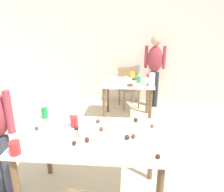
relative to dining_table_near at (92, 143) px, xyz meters
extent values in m
cube|color=beige|center=(0.13, 3.18, 0.64)|extent=(6.40, 0.10, 2.60)
cube|color=white|center=(0.00, 0.00, 0.07)|extent=(1.34, 0.84, 0.04)
cylinder|color=brown|center=(-0.61, -0.36, -0.31)|extent=(0.06, 0.06, 0.71)
cylinder|color=brown|center=(-0.61, 0.36, -0.31)|extent=(0.06, 0.06, 0.71)
cylinder|color=brown|center=(0.61, 0.36, -0.31)|extent=(0.06, 0.06, 0.71)
cube|color=silver|center=(0.31, 2.07, 0.07)|extent=(0.94, 0.76, 0.04)
cylinder|color=brown|center=(-0.10, 1.75, -0.31)|extent=(0.06, 0.06, 0.71)
cylinder|color=brown|center=(0.72, 1.75, -0.31)|extent=(0.06, 0.06, 0.71)
cylinder|color=brown|center=(-0.10, 2.39, -0.31)|extent=(0.06, 0.06, 0.71)
cylinder|color=brown|center=(0.72, 2.39, -0.31)|extent=(0.06, 0.06, 0.71)
cube|color=olive|center=(0.33, 2.73, -0.23)|extent=(0.52, 0.52, 0.04)
cube|color=olive|center=(0.27, 2.89, 0.00)|extent=(0.37, 0.18, 0.42)
cylinder|color=olive|center=(0.55, 2.63, -0.46)|extent=(0.04, 0.04, 0.41)
cylinder|color=olive|center=(0.24, 2.51, -0.46)|extent=(0.04, 0.04, 0.41)
cylinder|color=olive|center=(0.43, 2.95, -0.46)|extent=(0.04, 0.04, 0.41)
cylinder|color=olive|center=(0.11, 2.82, -0.46)|extent=(0.04, 0.04, 0.41)
cylinder|color=#383D4C|center=(-1.00, 0.01, -0.31)|extent=(0.11, 0.11, 0.69)
cylinder|color=#383D4C|center=(-0.90, -0.01, -0.31)|extent=(0.11, 0.11, 0.69)
cylinder|color=#9E3842|center=(-0.77, -0.05, 0.31)|extent=(0.09, 0.09, 0.42)
cylinder|color=#28282D|center=(0.92, 2.79, -0.27)|extent=(0.11, 0.11, 0.79)
cylinder|color=#28282D|center=(0.81, 2.81, -0.27)|extent=(0.11, 0.11, 0.79)
ellipsoid|color=#9E3842|center=(0.86, 2.80, 0.40)|extent=(0.35, 0.26, 0.56)
sphere|color=tan|center=(0.86, 2.80, 0.79)|extent=(0.21, 0.21, 0.21)
cylinder|color=#9E3842|center=(1.05, 2.76, 0.44)|extent=(0.08, 0.08, 0.47)
cylinder|color=#9E3842|center=(0.68, 2.84, 0.44)|extent=(0.08, 0.08, 0.47)
cylinder|color=white|center=(-0.04, -0.02, 0.13)|extent=(0.17, 0.17, 0.07)
cylinder|color=#198438|center=(-0.60, 0.34, 0.15)|extent=(0.07, 0.07, 0.12)
cube|color=silver|center=(0.52, -0.14, 0.09)|extent=(0.17, 0.02, 0.01)
cylinder|color=red|center=(-0.21, 0.15, 0.15)|extent=(0.08, 0.08, 0.11)
cylinder|color=red|center=(-0.56, -0.37, 0.15)|extent=(0.09, 0.09, 0.11)
sphere|color=#3D2319|center=(-0.02, -0.14, 0.11)|extent=(0.04, 0.04, 0.04)
sphere|color=#3D2319|center=(0.42, 0.32, 0.11)|extent=(0.05, 0.05, 0.05)
sphere|color=#3D2319|center=(-0.18, 0.09, 0.11)|extent=(0.04, 0.04, 0.04)
sphere|color=brown|center=(0.58, 0.20, 0.11)|extent=(0.04, 0.04, 0.04)
sphere|color=brown|center=(0.08, 0.08, 0.11)|extent=(0.05, 0.05, 0.05)
sphere|color=#3D2319|center=(0.58, -0.34, 0.11)|extent=(0.04, 0.04, 0.04)
sphere|color=brown|center=(-0.13, 0.07, 0.11)|extent=(0.05, 0.05, 0.05)
sphere|color=brown|center=(0.02, 0.26, 0.11)|extent=(0.04, 0.04, 0.04)
sphere|color=brown|center=(-0.56, 0.04, 0.11)|extent=(0.04, 0.04, 0.04)
sphere|color=#3D2319|center=(0.33, -0.06, 0.11)|extent=(0.05, 0.05, 0.05)
sphere|color=brown|center=(0.39, -0.04, 0.11)|extent=(0.04, 0.04, 0.04)
sphere|color=#3D2319|center=(-0.12, -0.20, 0.11)|extent=(0.04, 0.04, 0.04)
sphere|color=brown|center=(-0.30, 0.36, 0.11)|extent=(0.04, 0.04, 0.04)
cylinder|color=white|center=(0.72, 1.76, 0.21)|extent=(0.10, 0.10, 0.24)
cylinder|color=yellow|center=(0.39, 2.40, 0.15)|extent=(0.09, 0.09, 0.11)
cylinder|color=green|center=(0.51, 2.00, 0.15)|extent=(0.08, 0.08, 0.11)
cylinder|color=red|center=(0.71, 2.34, 0.14)|extent=(0.08, 0.08, 0.10)
cylinder|color=white|center=(0.64, 2.01, 0.14)|extent=(0.08, 0.08, 0.09)
torus|color=white|center=(0.03, 2.09, 0.11)|extent=(0.13, 0.13, 0.04)
torus|color=pink|center=(0.71, 1.89, 0.11)|extent=(0.13, 0.13, 0.04)
torus|color=gold|center=(0.26, 2.37, 0.10)|extent=(0.10, 0.10, 0.03)
torus|color=pink|center=(0.21, 2.04, 0.11)|extent=(0.12, 0.12, 0.04)
torus|color=brown|center=(0.35, 1.77, 0.11)|extent=(0.11, 0.11, 0.03)
torus|color=brown|center=(0.45, 2.22, 0.11)|extent=(0.13, 0.13, 0.04)
camera|label=1|loc=(0.34, -1.78, 1.07)|focal=34.09mm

